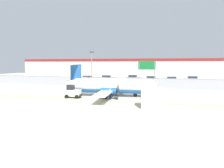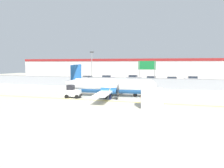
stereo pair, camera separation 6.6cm
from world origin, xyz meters
The scene contains 19 objects.
ground_plane centered at (0.00, 2.00, 0.00)m, with size 140.00×140.00×0.01m.
perimeter_fence centered at (0.00, 18.00, 1.12)m, with size 98.00×0.10×2.10m.
parking_lot_strip centered at (0.00, 29.50, 0.06)m, with size 98.00×17.00×0.12m.
background_building centered at (0.00, 47.99, 3.26)m, with size 91.00×8.10×6.50m.
commuter_airplane centered at (-0.52, 5.90, 1.60)m, with size 14.11×16.08×4.92m.
baggage_tug centered at (-5.58, 3.03, 0.86)m, with size 2.44×1.61×1.88m.
ground_crew_worker centered at (0.07, 3.16, 0.95)m, with size 0.35×0.54×1.70m.
cargo_container centered at (6.16, -0.79, 1.10)m, with size 2.71×2.38×2.20m.
traffic_cone_near_left centered at (-6.67, 3.40, 0.31)m, with size 0.36×0.36×0.64m.
traffic_cone_near_right centered at (3.81, 6.86, 0.31)m, with size 0.36×0.36×0.64m.
traffic_cone_far_left centered at (-2.40, 7.23, 0.31)m, with size 0.36×0.36×0.64m.
parked_car_0 centered at (-13.92, 28.83, 0.89)m, with size 4.31×2.24×1.58m.
parked_car_1 centered at (-9.51, 31.84, 0.89)m, with size 4.35×2.34×1.58m.
parked_car_2 centered at (-2.74, 35.18, 0.89)m, with size 4.34×2.32×1.58m.
parked_car_3 centered at (2.73, 31.68, 0.89)m, with size 4.20×2.01×1.58m.
parked_car_4 centered at (7.63, 30.67, 0.89)m, with size 4.36×2.35×1.58m.
parked_car_5 centered at (12.97, 33.98, 0.89)m, with size 4.35×2.33×1.58m.
apron_light_pole centered at (-7.03, 14.28, 4.30)m, with size 0.70×0.30×7.27m.
highway_sign centered at (2.88, 20.28, 4.14)m, with size 3.60×0.14×5.50m.
Camera 1 is at (8.64, -25.45, 5.01)m, focal length 35.00 mm.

